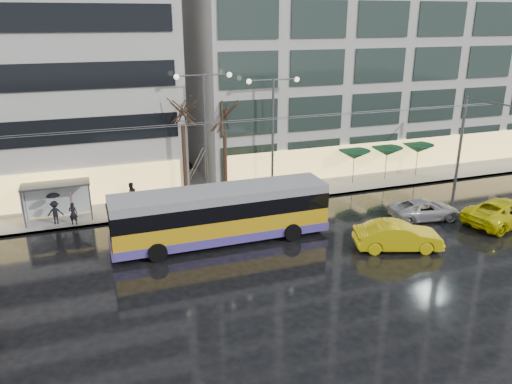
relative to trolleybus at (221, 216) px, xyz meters
name	(u,v)px	position (x,y,z in m)	size (l,w,h in m)	color
ground	(222,276)	(-1.17, -4.12, -1.61)	(140.00, 140.00, 0.00)	black
sidewalk	(198,188)	(0.83, 9.88, -1.53)	(80.00, 10.00, 0.15)	gray
kerb	(214,210)	(0.83, 4.93, -1.53)	(80.00, 0.10, 0.15)	slate
building_right	(365,18)	(17.83, 14.88, 11.04)	(32.00, 14.00, 25.00)	beige
trolleybus	(221,216)	(0.00, 0.00, 0.00)	(12.83, 5.02, 5.94)	gold
catenary	(201,157)	(-0.17, 3.82, 2.64)	(42.24, 5.12, 7.00)	#595B60
bus_shelter	(50,194)	(-9.55, 6.57, 0.35)	(4.20, 1.60, 2.51)	#595B60
street_lamp_near	(205,121)	(0.83, 6.68, 4.38)	(3.96, 0.36, 9.03)	#595B60
street_lamp_far	(273,120)	(5.83, 6.68, 4.11)	(3.96, 0.36, 8.53)	#595B60
tree_a	(182,105)	(-0.67, 6.88, 5.48)	(3.20, 3.20, 8.40)	black
tree_b	(224,112)	(2.33, 7.08, 4.79)	(3.20, 3.20, 7.70)	black
parasol_a	(354,155)	(12.83, 6.88, 0.84)	(2.50, 2.50, 2.65)	#595B60
parasol_b	(387,152)	(15.83, 6.88, 0.84)	(2.50, 2.50, 2.65)	#595B60
parasol_c	(418,148)	(18.83, 6.88, 0.84)	(2.50, 2.50, 2.65)	#595B60
taxi_b	(398,236)	(9.24, -4.43, -0.79)	(1.73, 4.95, 1.63)	yellow
taxi_c	(504,212)	(17.95, -3.49, -0.79)	(2.71, 5.87, 1.63)	yellow
sedan_silver	(424,209)	(13.64, -1.08, -0.96)	(2.14, 4.65, 1.29)	#A6A6AA
pedestrian_a	(72,203)	(-8.29, 5.28, 0.03)	(1.21, 1.22, 2.19)	black
pedestrian_b	(131,195)	(-4.47, 7.19, -0.55)	(1.02, 0.87, 1.81)	black
pedestrian_c	(55,207)	(-9.36, 5.80, -0.34)	(1.02, 0.87, 2.11)	black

